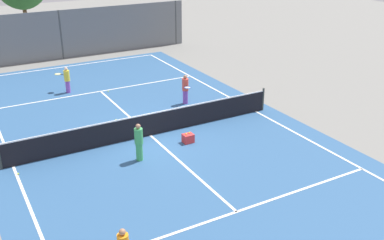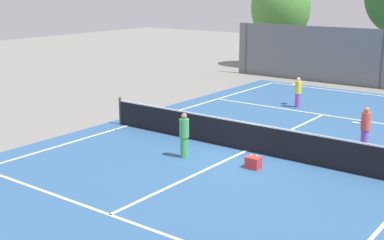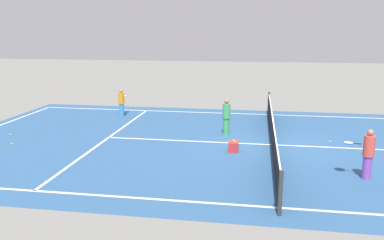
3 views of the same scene
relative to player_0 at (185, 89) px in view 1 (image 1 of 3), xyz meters
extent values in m
plane|color=slate|center=(-3.10, -2.57, -0.76)|extent=(80.00, 80.00, 0.00)
cube|color=#2D5684|center=(-3.10, -2.57, -0.76)|extent=(13.00, 25.00, 0.00)
cube|color=white|center=(-8.60, -2.57, -0.76)|extent=(0.10, 24.00, 0.01)
cube|color=white|center=(2.40, -2.57, -0.76)|extent=(0.10, 24.00, 0.01)
cube|color=white|center=(-3.10, 9.43, -0.76)|extent=(11.00, 0.10, 0.01)
cube|color=white|center=(-3.10, -8.97, -0.76)|extent=(11.00, 0.10, 0.01)
cube|color=white|center=(-3.10, 3.83, -0.76)|extent=(11.00, 0.10, 0.01)
cube|color=white|center=(-3.10, -2.57, -0.76)|extent=(0.10, 12.80, 0.01)
cylinder|color=#333833|center=(2.80, -2.57, -0.21)|extent=(0.10, 0.10, 1.10)
cube|color=black|center=(-3.10, -2.57, -0.29)|extent=(11.80, 0.03, 0.95)
cube|color=white|center=(-3.10, -2.57, 0.21)|extent=(11.80, 0.04, 0.05)
cube|color=slate|center=(-3.10, 11.43, 0.84)|extent=(18.00, 0.06, 3.20)
cylinder|color=#3F4447|center=(-3.10, 11.43, 0.84)|extent=(0.12, 0.12, 3.20)
cylinder|color=#3F4447|center=(5.40, 11.43, 0.84)|extent=(0.12, 0.12, 3.20)
cylinder|color=brown|center=(-4.19, 17.32, 0.79)|extent=(0.29, 0.29, 3.12)
cylinder|color=purple|center=(0.01, 0.02, -0.42)|extent=(0.25, 0.25, 0.69)
cylinder|color=#E54C3F|center=(0.01, 0.02, 0.22)|extent=(0.31, 0.31, 0.60)
sphere|color=#A37556|center=(0.01, 0.02, 0.62)|extent=(0.19, 0.19, 0.19)
cylinder|color=black|center=(-0.08, -0.28, 0.25)|extent=(0.09, 0.20, 0.03)
torus|color=blue|center=(-0.15, -0.52, 0.25)|extent=(0.41, 0.41, 0.03)
cylinder|color=silver|center=(-0.15, -0.52, 0.25)|extent=(0.34, 0.34, 0.00)
sphere|color=#A37556|center=(-7.07, -9.80, 0.50)|extent=(0.17, 0.17, 0.17)
cylinder|color=#3FA559|center=(-4.35, -4.38, -0.42)|extent=(0.25, 0.25, 0.69)
cylinder|color=#3FA559|center=(-4.35, -4.38, 0.23)|extent=(0.32, 0.32, 0.60)
sphere|color=#A37556|center=(-4.35, -4.38, 0.62)|extent=(0.19, 0.19, 0.19)
cylinder|color=purple|center=(-4.64, 4.50, -0.44)|extent=(0.24, 0.24, 0.65)
cylinder|color=yellow|center=(-4.64, 4.50, 0.17)|extent=(0.30, 0.30, 0.57)
sphere|color=beige|center=(-4.64, 4.50, 0.54)|extent=(0.18, 0.18, 0.18)
cylinder|color=black|center=(-4.83, 4.73, 0.20)|extent=(0.15, 0.17, 0.03)
torus|color=yellow|center=(-4.99, 4.92, 0.20)|extent=(0.47, 0.47, 0.03)
cylinder|color=silver|center=(-4.99, 4.92, 0.20)|extent=(0.39, 0.39, 0.00)
cube|color=red|center=(-2.02, -3.94, -0.58)|extent=(0.43, 0.34, 0.36)
sphere|color=#CCE533|center=(-2.11, -3.94, -0.37)|extent=(0.07, 0.07, 0.07)
sphere|color=#CCE533|center=(-1.94, -3.89, -0.37)|extent=(0.07, 0.07, 0.07)
sphere|color=#CCE533|center=(-2.76, 3.56, -0.73)|extent=(0.07, 0.07, 0.07)
sphere|color=#CCE533|center=(-3.79, -0.36, -0.73)|extent=(0.07, 0.07, 0.07)
sphere|color=#CCE533|center=(-8.53, -3.29, -0.73)|extent=(0.07, 0.07, 0.07)
camera|label=1|loc=(-9.98, -18.42, 7.24)|focal=42.11mm
camera|label=2|loc=(5.51, -17.11, 4.60)|focal=48.74mm
camera|label=3|loc=(11.57, -3.19, 3.45)|focal=37.37mm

